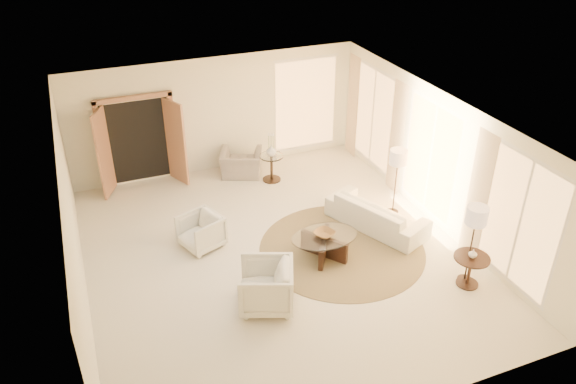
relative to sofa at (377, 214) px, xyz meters
name	(u,v)px	position (x,y,z in m)	size (l,w,h in m)	color
room	(276,192)	(-2.28, -0.15, 1.08)	(7.04, 8.04, 2.83)	beige
windows_right	(433,160)	(1.17, -0.05, 1.04)	(0.10, 6.40, 2.40)	#FFB966
window_back_corner	(306,104)	(0.02, 3.80, 1.04)	(1.70, 0.10, 2.40)	#FFB966
curtains_right	(406,146)	(1.12, 0.85, 0.99)	(0.06, 5.20, 2.60)	beige
french_doors	(139,143)	(-4.18, 3.66, 0.75)	(1.95, 0.66, 2.16)	#AC7654
area_rug	(342,249)	(-1.02, -0.46, -0.31)	(3.25, 3.25, 0.01)	#433620
sofa	(377,214)	(0.00, 0.00, 0.00)	(2.15, 0.84, 0.63)	silver
armchair_left	(201,230)	(-3.55, 0.66, 0.06)	(0.73, 0.69, 0.76)	silver
armchair_right	(266,284)	(-2.96, -1.45, 0.14)	(0.89, 0.83, 0.91)	silver
accent_chair	(241,159)	(-1.91, 3.23, 0.11)	(0.97, 0.63, 0.85)	gray
coffee_table	(324,243)	(-1.45, -0.55, -0.01)	(1.36, 1.36, 0.48)	black
end_table	(470,266)	(0.59, -2.26, 0.10)	(0.63, 0.63, 0.60)	black
side_table	(271,165)	(-1.31, 2.71, 0.08)	(0.56, 0.56, 0.65)	#2F241C
floor_lamp_near	(398,160)	(0.62, 0.36, 0.96)	(0.36, 0.36, 1.49)	#2F241C
floor_lamp_far	(476,219)	(0.62, -2.15, 1.00)	(0.37, 0.37, 1.54)	#2F241C
bowl	(325,234)	(-1.45, -0.55, 0.21)	(0.37, 0.37, 0.09)	brown
end_vase	(473,254)	(0.59, -2.26, 0.36)	(0.15, 0.15, 0.16)	silver
side_vase	(271,151)	(-1.31, 2.71, 0.46)	(0.25, 0.25, 0.26)	silver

